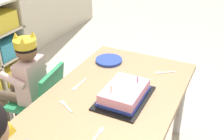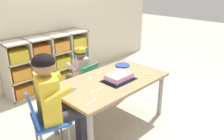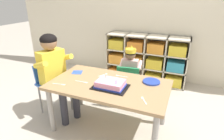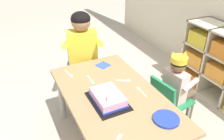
% 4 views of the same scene
% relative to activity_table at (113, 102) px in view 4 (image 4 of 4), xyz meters
% --- Properties ---
extents(activity_table, '(1.26, 0.72, 0.57)m').
position_rel_activity_table_xyz_m(activity_table, '(0.00, 0.00, 0.00)').
color(activity_table, '#A37F56').
rests_on(activity_table, ground).
extents(classroom_chair_blue, '(0.34, 0.35, 0.61)m').
position_rel_activity_table_xyz_m(classroom_chair_blue, '(0.06, 0.53, -0.13)').
color(classroom_chair_blue, '#238451').
rests_on(classroom_chair_blue, ground).
extents(child_with_crown, '(0.31, 0.32, 0.84)m').
position_rel_activity_table_xyz_m(child_with_crown, '(0.05, 0.63, 0.02)').
color(child_with_crown, beige).
rests_on(child_with_crown, ground).
extents(classroom_chair_adult_side, '(0.41, 0.44, 0.65)m').
position_rel_activity_table_xyz_m(classroom_chair_adult_side, '(-0.81, 0.04, -0.08)').
color(classroom_chair_adult_side, blue).
rests_on(classroom_chair_adult_side, ground).
extents(adult_helper_seated, '(0.48, 0.46, 1.04)m').
position_rel_activity_table_xyz_m(adult_helper_seated, '(-0.71, 0.01, 0.14)').
color(adult_helper_seated, yellow).
rests_on(adult_helper_seated, ground).
extents(birthday_cake_on_tray, '(0.35, 0.25, 0.11)m').
position_rel_activity_table_xyz_m(birthday_cake_on_tray, '(0.05, -0.07, 0.10)').
color(birthday_cake_on_tray, black).
rests_on(birthday_cake_on_tray, activity_table).
extents(paper_plate_stack, '(0.18, 0.18, 0.02)m').
position_rel_activity_table_xyz_m(paper_plate_stack, '(0.41, 0.20, 0.08)').
color(paper_plate_stack, '#233DA3').
rests_on(paper_plate_stack, activity_table).
extents(paper_napkin_square, '(0.15, 0.15, 0.00)m').
position_rel_activity_table_xyz_m(paper_napkin_square, '(-0.48, 0.13, 0.07)').
color(paper_napkin_square, '#3356B7').
rests_on(paper_napkin_square, activity_table).
extents(fork_near_cake_tray, '(0.15, 0.02, 0.00)m').
position_rel_activity_table_xyz_m(fork_near_cake_tray, '(-0.28, -0.08, 0.07)').
color(fork_near_cake_tray, white).
rests_on(fork_near_cake_tray, activity_table).
extents(fork_beside_plate_stack, '(0.08, 0.11, 0.00)m').
position_rel_activity_table_xyz_m(fork_beside_plate_stack, '(0.42, -0.19, 0.07)').
color(fork_beside_plate_stack, white).
rests_on(fork_beside_plate_stack, activity_table).
extents(fork_at_table_front_edge, '(0.14, 0.04, 0.00)m').
position_rel_activity_table_xyz_m(fork_at_table_front_edge, '(-0.47, -0.22, 0.07)').
color(fork_at_table_front_edge, white).
rests_on(fork_at_table_front_edge, activity_table).
extents(fork_near_child_seat, '(0.07, 0.12, 0.00)m').
position_rel_activity_table_xyz_m(fork_near_child_seat, '(-0.15, 0.18, 0.07)').
color(fork_near_child_seat, white).
rests_on(fork_near_child_seat, activity_table).
extents(fork_by_napkin, '(0.15, 0.02, 0.00)m').
position_rel_activity_table_xyz_m(fork_by_napkin, '(0.05, 0.23, 0.07)').
color(fork_by_napkin, white).
rests_on(fork_by_napkin, activity_table).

